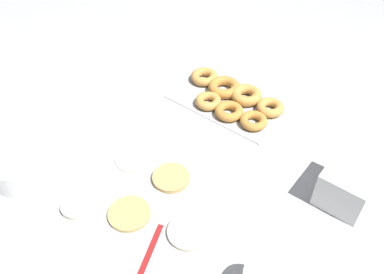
# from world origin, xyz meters

# --- Properties ---
(ground_plane) EXTENTS (3.00, 3.00, 0.00)m
(ground_plane) POSITION_xyz_m (0.00, 0.00, 0.00)
(ground_plane) COLOR #B2B5BA
(pancake_0) EXTENTS (0.11, 0.11, 0.01)m
(pancake_0) POSITION_xyz_m (-0.00, 0.03, 0.01)
(pancake_0) COLOR tan
(pancake_0) RESTS_ON ground_plane
(pancake_1) EXTENTS (0.11, 0.11, 0.01)m
(pancake_1) POSITION_xyz_m (0.14, 0.03, 0.00)
(pancake_1) COLOR beige
(pancake_1) RESTS_ON ground_plane
(pancake_2) EXTENTS (0.11, 0.11, 0.01)m
(pancake_2) POSITION_xyz_m (-0.15, 0.13, 0.01)
(pancake_2) COLOR beige
(pancake_2) RESTS_ON ground_plane
(pancake_3) EXTENTS (0.09, 0.09, 0.02)m
(pancake_3) POSITION_xyz_m (0.13, 0.25, 0.01)
(pancake_3) COLOR silver
(pancake_3) RESTS_ON ground_plane
(pancake_4) EXTENTS (0.11, 0.11, 0.01)m
(pancake_4) POSITION_xyz_m (0.01, 0.18, 0.01)
(pancake_4) COLOR tan
(pancake_4) RESTS_ON ground_plane
(donut_tray) EXTENTS (0.39, 0.22, 0.04)m
(donut_tray) POSITION_xyz_m (0.06, -0.37, 0.02)
(donut_tray) COLOR #ADAFB5
(donut_tray) RESTS_ON ground_plane
(batter_bowl) EXTENTS (0.19, 0.19, 0.07)m
(batter_bowl) POSITION_xyz_m (0.35, 0.26, 0.04)
(batter_bowl) COLOR white
(batter_bowl) RESTS_ON ground_plane
(container_stack) EXTENTS (0.12, 0.15, 0.11)m
(container_stack) POSITION_xyz_m (-0.41, -0.21, 0.06)
(container_stack) COLOR white
(container_stack) RESTS_ON ground_plane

